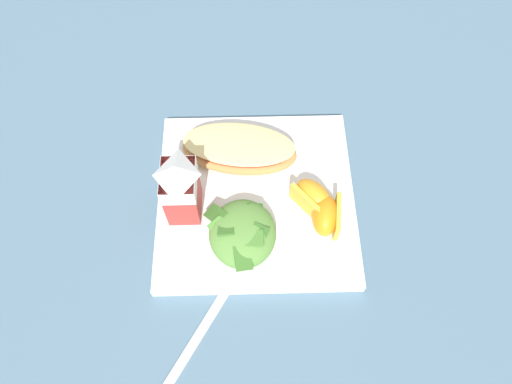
# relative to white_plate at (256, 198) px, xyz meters

# --- Properties ---
(ground) EXTENTS (3.00, 3.00, 0.00)m
(ground) POSITION_rel_white_plate_xyz_m (0.00, 0.00, -0.01)
(ground) COLOR slate
(white_plate) EXTENTS (0.28, 0.28, 0.02)m
(white_plate) POSITION_rel_white_plate_xyz_m (0.00, 0.00, 0.00)
(white_plate) COLOR white
(white_plate) RESTS_ON ground
(cheesy_pizza_bread) EXTENTS (0.10, 0.18, 0.04)m
(cheesy_pizza_bread) POSITION_rel_white_plate_xyz_m (0.07, 0.02, 0.03)
(cheesy_pizza_bread) COLOR tan
(cheesy_pizza_bread) RESTS_ON white_plate
(green_salad_pile) EXTENTS (0.11, 0.10, 0.04)m
(green_salad_pile) POSITION_rel_white_plate_xyz_m (-0.07, 0.02, 0.03)
(green_salad_pile) COLOR #5B8E3D
(green_salad_pile) RESTS_ON white_plate
(milk_carton) EXTENTS (0.06, 0.04, 0.11)m
(milk_carton) POSITION_rel_white_plate_xyz_m (-0.02, 0.10, 0.07)
(milk_carton) COLOR #B7332D
(milk_carton) RESTS_ON white_plate
(orange_wedge_front) EXTENTS (0.06, 0.04, 0.04)m
(orange_wedge_front) POSITION_rel_white_plate_xyz_m (-0.04, -0.09, 0.03)
(orange_wedge_front) COLOR orange
(orange_wedge_front) RESTS_ON white_plate
(orange_wedge_middle) EXTENTS (0.07, 0.07, 0.04)m
(orange_wedge_middle) POSITION_rel_white_plate_xyz_m (-0.01, -0.08, 0.03)
(orange_wedge_middle) COLOR orange
(orange_wedge_middle) RESTS_ON white_plate
(metal_fork) EXTENTS (0.17, 0.11, 0.01)m
(metal_fork) POSITION_rel_white_plate_xyz_m (-0.23, 0.10, -0.01)
(metal_fork) COLOR silver
(metal_fork) RESTS_ON ground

